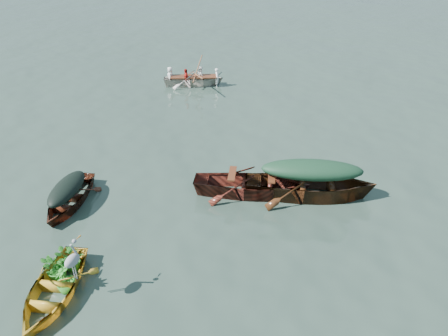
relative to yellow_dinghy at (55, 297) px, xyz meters
The scene contains 13 objects.
ground 4.67m from the yellow_dinghy, 72.38° to the left, with size 140.00×140.00×0.00m, color #2F4339.
yellow_dinghy is the anchor object (origin of this frame).
dark_covered_boat 3.48m from the yellow_dinghy, 125.70° to the left, with size 1.22×3.29×0.80m, color #4E1A12.
green_tarp_boat 7.15m from the yellow_dinghy, 55.91° to the left, with size 1.60×5.14×1.25m, color #43250F.
open_wooden_boat 5.88m from the yellow_dinghy, 65.53° to the left, with size 1.44×4.62×1.09m, color maroon.
rowed_boat 13.35m from the yellow_dinghy, 104.48° to the left, with size 1.17×3.92×0.91m, color beige.
dark_tarp_cover 3.53m from the yellow_dinghy, 125.70° to the left, with size 0.67×1.81×0.40m, color black.
green_tarp_cover 7.20m from the yellow_dinghy, 55.91° to the left, with size 0.88×2.82×0.52m, color #173923.
thwart_benches 5.91m from the yellow_dinghy, 65.53° to the left, with size 0.86×2.31×0.04m, color #4E2312, non-canonical shape.
heron 1.04m from the yellow_dinghy, 22.58° to the left, with size 0.28×0.40×0.92m, color #A0A1A8, non-canonical shape.
dinghy_weeds 0.91m from the yellow_dinghy, 104.61° to the left, with size 0.70×0.90×0.60m, color #1D6219.
rowers 13.37m from the yellow_dinghy, 104.48° to the left, with size 1.06×2.74×0.76m, color white.
oars 13.36m from the yellow_dinghy, 104.48° to the left, with size 2.60×0.60×0.06m, color brown, non-canonical shape.
Camera 1 is at (4.57, -9.06, 7.07)m, focal length 35.00 mm.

